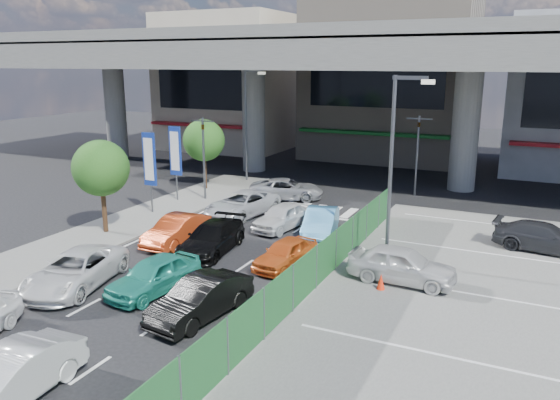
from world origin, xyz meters
The scene contains 29 objects.
ground centered at (0.00, 0.00, 0.00)m, with size 120.00×120.00×0.00m, color black.
parking_lot centered at (11.00, 2.00, 0.03)m, with size 12.00×28.00×0.06m, color #5C5C5A.
sidewalk_left centered at (-7.00, 4.00, 0.06)m, with size 4.00×30.00×0.12m, color #5C5C5A.
fence_run centered at (5.30, 1.00, 0.90)m, with size 0.16×22.00×1.80m, color #1D5627, non-canonical shape.
expressway centered at (0.00, 22.00, 8.76)m, with size 64.00×14.00×10.75m.
building_west centered at (-16.00, 31.97, 6.49)m, with size 12.00×10.90×13.00m.
building_center centered at (0.00, 32.97, 7.49)m, with size 14.00×10.90×15.00m.
traffic_light_left centered at (-6.20, 12.00, 3.94)m, with size 1.60×1.24×5.20m.
traffic_light_right centered at (5.50, 19.00, 3.94)m, with size 1.60×1.24×5.20m.
street_lamp_right centered at (7.17, 6.00, 4.77)m, with size 1.65×0.22×8.00m.
street_lamp_left centered at (-6.33, 18.00, 4.77)m, with size 1.65×0.22×8.00m.
signboard_near centered at (-7.20, 7.99, 3.06)m, with size 0.80×0.14×4.70m.
signboard_far centered at (-7.60, 10.99, 3.06)m, with size 0.80×0.14×4.70m.
tree_near centered at (-7.00, 4.00, 3.39)m, with size 2.80×2.80×4.80m.
tree_far centered at (-7.80, 14.50, 3.39)m, with size 2.80×2.80×4.80m.
hatch_white_back_mid centered at (0.85, -7.98, 0.69)m, with size 1.46×4.19×1.38m, color silver.
sedan_white_mid_left centered at (-3.23, -1.72, 0.69)m, with size 2.29×4.97×1.38m, color silver.
taxi_teal_mid centered at (-0.17, -0.81, 0.69)m, with size 1.63×4.05×1.38m, color teal.
hatch_black_mid_right centered at (2.61, -1.85, 0.69)m, with size 1.46×4.19×1.38m, color black.
taxi_orange_left centered at (-2.80, 4.28, 0.68)m, with size 1.43×4.11×1.35m, color #C93F18.
sedan_black_mid centered at (-0.62, 3.96, 0.67)m, with size 1.88×4.63×1.34m, color black.
taxi_orange_right centered at (3.22, 3.73, 0.61)m, with size 1.44×3.57×1.22m, color #D55A1E.
wagon_silver_front_left centered at (-2.34, 9.89, 0.69)m, with size 2.29×4.97×1.38m, color #BABDC3.
sedan_white_front_mid centered at (0.76, 8.60, 0.67)m, with size 1.59×3.95×1.34m, color silver.
kei_truck_front_right centered at (3.03, 8.32, 0.69)m, with size 1.46×4.19×1.38m, color #4B96CB.
crossing_wagon_silver centered at (-1.71, 14.54, 0.65)m, with size 2.15×4.66×1.30m, color #95979D.
parked_sedan_white centered at (8.11, 4.06, 0.78)m, with size 1.70×4.23×1.44m, color silver.
parked_sedan_dgrey centered at (13.18, 10.50, 0.71)m, with size 1.81×4.45×1.29m, color #28292D.
traffic_cone centered at (7.57, 3.00, 0.37)m, with size 0.32×0.32×0.63m, color red.
Camera 1 is at (12.40, -16.19, 8.52)m, focal length 35.00 mm.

